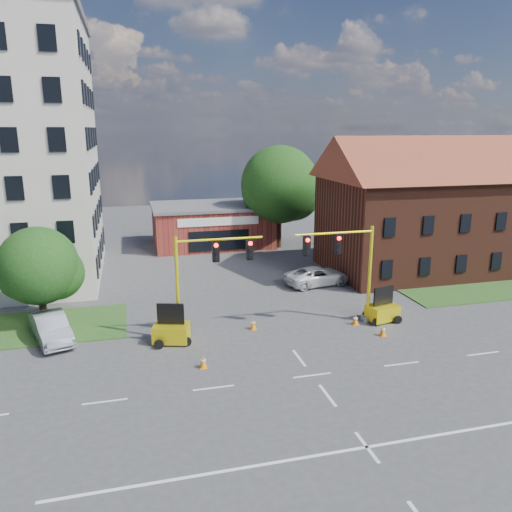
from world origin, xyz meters
The scene contains 17 objects.
ground centered at (0.00, 0.00, 0.00)m, with size 120.00×120.00×0.00m, color #3F3F41.
grass_verge_ne centered at (18.00, 9.00, 0.04)m, with size 14.00×4.00×0.08m, color #2C4D1D.
lane_markings centered at (0.00, -3.00, 0.01)m, with size 60.00×36.00×0.01m, color silver, non-canonical shape.
brick_shop centered at (0.00, 29.98, 2.16)m, with size 12.40×8.40×4.30m.
townhouse_row centered at (18.00, 16.00, 5.93)m, with size 21.00×11.00×11.50m.
tree_large centered at (6.90, 27.08, 6.23)m, with size 8.24×7.85×10.43m.
tree_nw_front centered at (-13.75, 10.58, 3.68)m, with size 5.07×4.83×6.26m.
signal_mast_west centered at (-4.36, 6.00, 3.92)m, with size 5.30×0.60×6.20m.
signal_mast_east centered at (4.36, 6.00, 3.92)m, with size 5.30×0.60×6.20m.
trailer_west centered at (-6.47, 5.74, 0.71)m, with size 2.30×1.86×2.27m.
trailer_east centered at (6.93, 5.76, 0.68)m, with size 2.14×1.65×2.18m.
cone_a centered at (-5.18, 2.17, 0.34)m, with size 0.40×0.40×0.70m.
cone_b centered at (-1.43, 6.48, 0.34)m, with size 0.40×0.40×0.70m.
cone_c centered at (5.82, 3.57, 0.34)m, with size 0.40×0.40×0.70m.
cone_d centered at (5.00, 5.61, 0.34)m, with size 0.40×0.40×0.70m.
pickup_white centered at (5.70, 13.97, 0.72)m, with size 2.40×5.20×1.45m, color white.
sedan_silver_front centered at (-13.22, 7.79, 0.80)m, with size 1.68×4.83×1.59m, color #B6B9BE.
Camera 1 is at (-8.39, -21.31, 12.03)m, focal length 35.00 mm.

